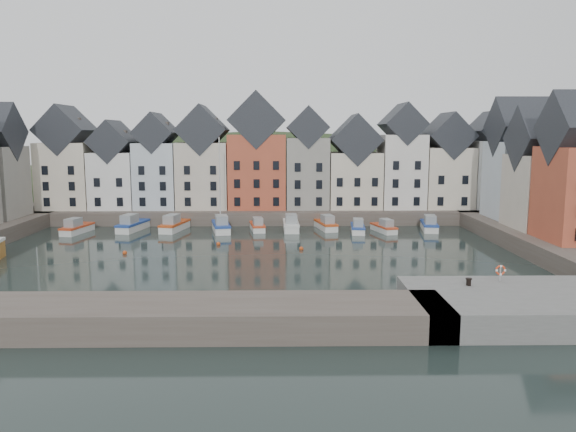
{
  "coord_description": "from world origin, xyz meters",
  "views": [
    {
      "loc": [
        3.45,
        -59.17,
        13.46
      ],
      "look_at": [
        4.47,
        6.0,
        3.87
      ],
      "focal_mm": 35.0,
      "sensor_mm": 36.0,
      "label": 1
    }
  ],
  "objects_px": {
    "boat_a": "(77,228)",
    "boat_d": "(221,226)",
    "life_ring_post": "(500,271)",
    "mooring_bollard": "(469,281)"
  },
  "relations": [
    {
      "from": "life_ring_post",
      "to": "boat_a",
      "type": "bearing_deg",
      "value": 143.51
    },
    {
      "from": "boat_a",
      "to": "life_ring_post",
      "type": "distance_m",
      "value": 55.9
    },
    {
      "from": "life_ring_post",
      "to": "mooring_bollard",
      "type": "bearing_deg",
      "value": -157.8
    },
    {
      "from": "boat_a",
      "to": "life_ring_post",
      "type": "bearing_deg",
      "value": -25.86
    },
    {
      "from": "boat_a",
      "to": "boat_d",
      "type": "distance_m",
      "value": 19.59
    },
    {
      "from": "boat_a",
      "to": "boat_d",
      "type": "xyz_separation_m",
      "value": [
        19.56,
        0.97,
        0.15
      ]
    },
    {
      "from": "boat_a",
      "to": "boat_d",
      "type": "height_order",
      "value": "boat_d"
    },
    {
      "from": "mooring_bollard",
      "to": "life_ring_post",
      "type": "distance_m",
      "value": 3.14
    },
    {
      "from": "boat_a",
      "to": "mooring_bollard",
      "type": "distance_m",
      "value": 54.34
    },
    {
      "from": "boat_d",
      "to": "mooring_bollard",
      "type": "height_order",
      "value": "boat_d"
    }
  ]
}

